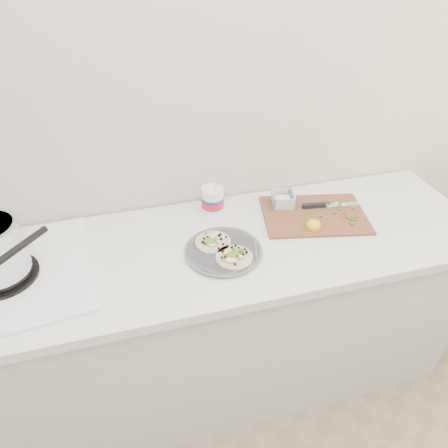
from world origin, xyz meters
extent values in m
cube|color=beige|center=(0.00, 1.73, 1.30)|extent=(3.50, 0.05, 2.60)
cube|color=beige|center=(0.00, 1.43, 0.43)|extent=(2.40, 0.62, 0.86)
cube|color=silver|center=(0.00, 1.41, 0.88)|extent=(2.44, 0.66, 0.04)
cube|color=silver|center=(-0.66, 1.42, 0.91)|extent=(0.65, 0.61, 0.01)
cylinder|color=black|center=(-0.66, 1.42, 0.92)|extent=(0.24, 0.24, 0.01)
torus|color=black|center=(-0.66, 1.42, 0.94)|extent=(0.21, 0.21, 0.02)
cylinder|color=#5C5C63|center=(0.12, 1.36, 0.91)|extent=(0.28, 0.28, 0.01)
cylinder|color=#5C5C63|center=(0.12, 1.36, 0.91)|extent=(0.30, 0.30, 0.00)
cylinder|color=white|center=(0.15, 1.65, 0.96)|extent=(0.09, 0.09, 0.12)
cylinder|color=red|center=(0.15, 1.65, 0.95)|extent=(0.10, 0.10, 0.04)
cylinder|color=#192D99|center=(0.15, 1.65, 0.97)|extent=(0.10, 0.10, 0.01)
cube|color=brown|center=(0.57, 1.49, 0.91)|extent=(0.49, 0.39, 0.01)
cube|color=white|center=(0.46, 1.59, 0.93)|extent=(0.06, 0.06, 0.03)
ellipsoid|color=yellow|center=(0.52, 1.40, 0.93)|extent=(0.06, 0.06, 0.05)
cube|color=silver|center=(0.71, 1.52, 0.91)|extent=(0.16, 0.05, 0.00)
cube|color=black|center=(0.59, 1.54, 0.92)|extent=(0.11, 0.04, 0.02)
camera|label=1|loc=(-0.18, 0.23, 1.90)|focal=32.00mm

